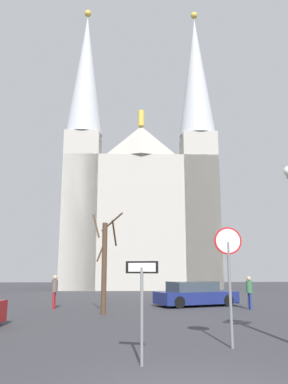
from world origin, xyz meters
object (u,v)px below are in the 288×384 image
(cathedral, at_px, (140,202))
(parked_car_far_navy, at_px, (195,294))
(one_way_arrow_sign, at_px, (142,296))
(pedestrian_standing, at_px, (55,288))
(bare_tree, at_px, (104,263))
(stop_sign, at_px, (229,263))
(pedestrian_walking, at_px, (249,289))

(cathedral, xyz_separation_m, parked_car_far_navy, (2.13, -20.78, -9.07))
(one_way_arrow_sign, relative_size, pedestrian_standing, 1.26)
(pedestrian_standing, bearing_deg, parked_car_far_navy, 9.50)
(bare_tree, bearing_deg, parked_car_far_navy, 37.82)
(stop_sign, relative_size, pedestrian_walking, 1.88)
(cathedral, distance_m, pedestrian_walking, 24.86)
(one_way_arrow_sign, xyz_separation_m, parked_car_far_navy, (3.75, 13.56, -0.81))
(parked_car_far_navy, bearing_deg, cathedral, 95.85)
(cathedral, height_order, stop_sign, cathedral)
(bare_tree, height_order, pedestrian_walking, bare_tree)
(stop_sign, height_order, bare_tree, bare_tree)
(one_way_arrow_sign, relative_size, pedestrian_walking, 1.31)
(cathedral, distance_m, stop_sign, 33.46)
(pedestrian_standing, bearing_deg, bare_tree, -43.77)
(stop_sign, height_order, pedestrian_walking, stop_sign)
(cathedral, relative_size, pedestrian_standing, 18.65)
(one_way_arrow_sign, distance_m, parked_car_far_navy, 14.09)
(bare_tree, bearing_deg, pedestrian_standing, 136.23)
(one_way_arrow_sign, bearing_deg, pedestrian_standing, 107.95)
(parked_car_far_navy, height_order, pedestrian_standing, pedestrian_standing)
(bare_tree, relative_size, pedestrian_walking, 2.85)
(stop_sign, distance_m, bare_tree, 8.76)
(one_way_arrow_sign, distance_m, pedestrian_walking, 13.11)
(one_way_arrow_sign, relative_size, bare_tree, 0.46)
(parked_car_far_navy, bearing_deg, pedestrian_walking, -39.39)
(bare_tree, bearing_deg, cathedral, 83.33)
(one_way_arrow_sign, xyz_separation_m, pedestrian_walking, (6.24, 11.52, -0.44))
(bare_tree, relative_size, parked_car_far_navy, 0.97)
(stop_sign, distance_m, pedestrian_standing, 12.39)
(parked_car_far_navy, distance_m, pedestrian_standing, 7.85)
(parked_car_far_navy, relative_size, pedestrian_standing, 2.84)
(bare_tree, xyz_separation_m, parked_car_far_navy, (5.01, 3.89, -1.70))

